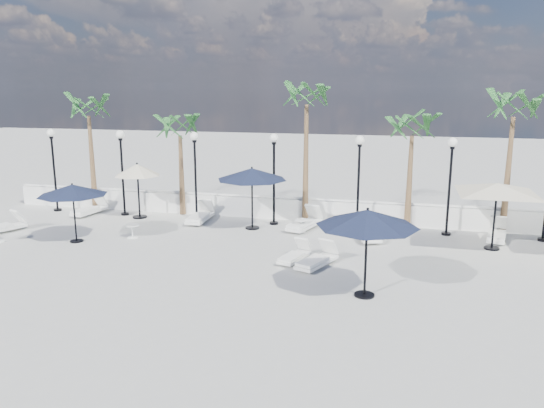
% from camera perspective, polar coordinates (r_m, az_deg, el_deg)
% --- Properties ---
extents(ground, '(100.00, 100.00, 0.00)m').
position_cam_1_polar(ground, '(16.60, -5.11, -7.73)').
color(ground, '#A8A9A3').
rests_on(ground, ground).
extents(balustrade, '(26.00, 0.30, 1.01)m').
position_cam_1_polar(balustrade, '(23.40, 0.78, -0.47)').
color(balustrade, white).
rests_on(balustrade, ground).
extents(lamppost_0, '(0.36, 0.36, 3.84)m').
position_cam_1_polar(lamppost_0, '(26.54, -22.48, 4.57)').
color(lamppost_0, black).
rests_on(lamppost_0, ground).
extents(lamppost_1, '(0.36, 0.36, 3.84)m').
position_cam_1_polar(lamppost_1, '(24.65, -15.87, 4.50)').
color(lamppost_1, black).
rests_on(lamppost_1, ground).
extents(lamppost_2, '(0.36, 0.36, 3.84)m').
position_cam_1_polar(lamppost_2, '(23.13, -8.27, 4.34)').
color(lamppost_2, black).
rests_on(lamppost_2, ground).
extents(lamppost_3, '(0.36, 0.36, 3.84)m').
position_cam_1_polar(lamppost_3, '(22.07, 0.21, 4.08)').
color(lamppost_3, black).
rests_on(lamppost_3, ground).
extents(lamppost_4, '(0.36, 0.36, 3.84)m').
position_cam_1_polar(lamppost_4, '(21.53, 9.32, 3.70)').
color(lamppost_4, black).
rests_on(lamppost_4, ground).
extents(lamppost_5, '(0.36, 0.36, 3.84)m').
position_cam_1_polar(lamppost_5, '(21.55, 18.65, 3.22)').
color(lamppost_5, black).
rests_on(lamppost_5, ground).
extents(palm_0, '(2.60, 2.60, 5.50)m').
position_cam_1_polar(palm_0, '(26.18, -19.13, 9.23)').
color(palm_0, brown).
rests_on(palm_0, ground).
extents(palm_1, '(2.60, 2.60, 4.70)m').
position_cam_1_polar(palm_1, '(24.11, -9.88, 7.64)').
color(palm_1, brown).
rests_on(palm_1, ground).
extents(palm_2, '(2.60, 2.60, 6.10)m').
position_cam_1_polar(palm_2, '(22.37, 3.75, 10.92)').
color(palm_2, brown).
rests_on(palm_2, ground).
extents(palm_3, '(2.60, 2.60, 4.90)m').
position_cam_1_polar(palm_3, '(22.10, 14.85, 7.49)').
color(palm_3, brown).
rests_on(palm_3, ground).
extents(palm_4, '(2.60, 2.60, 5.70)m').
position_cam_1_polar(palm_4, '(22.42, 24.56, 8.85)').
color(palm_4, brown).
rests_on(palm_4, ground).
extents(lounger_0, '(1.33, 2.02, 0.72)m').
position_cam_1_polar(lounger_0, '(23.87, -27.11, -2.18)').
color(lounger_0, white).
rests_on(lounger_0, ground).
extents(lounger_1, '(0.75, 2.09, 0.77)m').
position_cam_1_polar(lounger_1, '(23.13, -7.72, -1.27)').
color(lounger_1, white).
rests_on(lounger_1, ground).
extents(lounger_2, '(0.89, 2.03, 0.73)m').
position_cam_1_polar(lounger_2, '(25.64, -19.03, -0.52)').
color(lounger_2, white).
rests_on(lounger_2, ground).
extents(lounger_3, '(0.94, 1.69, 0.60)m').
position_cam_1_polar(lounger_3, '(17.85, 2.44, -5.53)').
color(lounger_3, white).
rests_on(lounger_3, ground).
extents(lounger_4, '(1.25, 1.96, 0.70)m').
position_cam_1_polar(lounger_4, '(17.37, 4.87, -5.97)').
color(lounger_4, white).
rests_on(lounger_4, ground).
extents(lounger_5, '(1.28, 2.24, 0.80)m').
position_cam_1_polar(lounger_5, '(21.79, 3.55, -2.02)').
color(lounger_5, white).
rests_on(lounger_5, ground).
extents(lounger_6, '(0.99, 2.01, 0.72)m').
position_cam_1_polar(lounger_6, '(21.96, 23.02, -2.97)').
color(lounger_6, white).
rests_on(lounger_6, ground).
extents(lounger_7, '(1.34, 2.25, 0.80)m').
position_cam_1_polar(lounger_7, '(20.75, 10.05, -2.94)').
color(lounger_7, white).
rests_on(lounger_7, ground).
extents(side_table_1, '(0.54, 0.54, 0.52)m').
position_cam_1_polar(side_table_1, '(21.18, -14.79, -2.72)').
color(side_table_1, white).
rests_on(side_table_1, ground).
extents(side_table_2, '(0.52, 0.52, 0.50)m').
position_cam_1_polar(side_table_2, '(21.35, 3.11, -2.22)').
color(side_table_2, white).
rests_on(side_table_2, ground).
extents(parasol_navy_left, '(2.55, 2.55, 2.25)m').
position_cam_1_polar(parasol_navy_left, '(20.94, -20.67, 1.40)').
color(parasol_navy_left, black).
rests_on(parasol_navy_left, ground).
extents(parasol_navy_mid, '(2.88, 2.88, 2.58)m').
position_cam_1_polar(parasol_navy_mid, '(21.42, -2.17, 3.21)').
color(parasol_navy_mid, black).
rests_on(parasol_navy_mid, ground).
extents(parasol_navy_right, '(2.84, 2.84, 2.54)m').
position_cam_1_polar(parasol_navy_right, '(14.59, 10.22, -1.56)').
color(parasol_navy_right, black).
rests_on(parasol_navy_right, ground).
extents(parasol_cream_sq_a, '(5.29, 5.29, 2.60)m').
position_cam_1_polar(parasol_cream_sq_a, '(20.22, 23.11, 2.04)').
color(parasol_cream_sq_a, black).
rests_on(parasol_cream_sq_a, ground).
extents(parasol_cream_small, '(2.02, 2.02, 2.48)m').
position_cam_1_polar(parasol_cream_small, '(24.01, -14.29, 3.49)').
color(parasol_cream_small, black).
rests_on(parasol_cream_small, ground).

